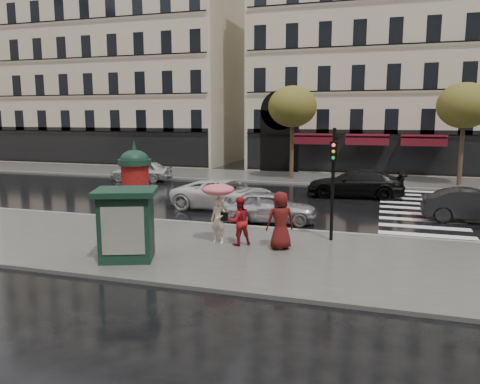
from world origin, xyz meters
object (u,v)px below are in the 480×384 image
(woman_umbrella, at_px, (218,203))
(morris_column, at_px, (135,186))
(car_white, at_px, (226,195))
(woman_red, at_px, (239,221))
(newsstand, at_px, (127,224))
(car_darkgrey, at_px, (475,206))
(car_far_silver, at_px, (141,171))
(car_black, at_px, (355,183))
(traffic_light, at_px, (333,173))
(man_burgundy, at_px, (280,220))
(car_silver, at_px, (269,207))

(woman_umbrella, relative_size, morris_column, 0.62)
(car_white, bearing_deg, woman_red, -155.36)
(woman_red, relative_size, newsstand, 0.74)
(car_darkgrey, relative_size, car_far_silver, 1.01)
(car_black, bearing_deg, traffic_light, -4.96)
(traffic_light, relative_size, newsstand, 1.77)
(man_burgundy, height_order, car_black, man_burgundy)
(woman_umbrella, xyz_separation_m, traffic_light, (3.75, 1.48, 1.01))
(car_silver, bearing_deg, car_darkgrey, -80.03)
(morris_column, bearing_deg, woman_umbrella, -18.31)
(woman_red, height_order, traffic_light, traffic_light)
(man_burgundy, relative_size, car_silver, 0.48)
(traffic_light, relative_size, car_white, 0.76)
(traffic_light, height_order, car_far_silver, traffic_light)
(woman_umbrella, relative_size, car_silver, 0.53)
(car_far_silver, bearing_deg, car_white, 40.95)
(newsstand, bearing_deg, car_silver, 66.83)
(car_darkgrey, bearing_deg, car_white, 93.43)
(car_black, bearing_deg, car_darkgrey, 43.07)
(car_white, bearing_deg, traffic_light, -128.73)
(newsstand, relative_size, car_far_silver, 0.53)
(newsstand, xyz_separation_m, car_far_silver, (-8.81, 16.83, -0.53))
(traffic_light, bearing_deg, woman_umbrella, -158.50)
(morris_column, xyz_separation_m, car_black, (7.94, 10.52, -1.02))
(car_darkgrey, bearing_deg, car_silver, 108.49)
(woman_red, xyz_separation_m, car_silver, (0.07, 4.18, -0.27))
(man_burgundy, distance_m, car_white, 7.65)
(woman_umbrella, bearing_deg, car_darkgrey, 36.48)
(car_darkgrey, distance_m, car_far_silver, 21.44)
(woman_red, relative_size, morris_column, 0.48)
(car_far_silver, bearing_deg, car_black, 73.23)
(car_silver, bearing_deg, man_burgundy, -169.63)
(traffic_light, bearing_deg, car_far_silver, 139.01)
(man_burgundy, bearing_deg, car_far_silver, -77.42)
(woman_red, distance_m, man_burgundy, 1.48)
(newsstand, relative_size, car_silver, 0.56)
(woman_umbrella, xyz_separation_m, car_black, (3.96, 11.84, -0.77))
(car_white, bearing_deg, car_black, -44.89)
(newsstand, xyz_separation_m, car_black, (6.03, 14.48, -0.48))
(woman_red, bearing_deg, car_darkgrey, -176.56)
(morris_column, xyz_separation_m, car_white, (2.08, 5.00, -1.06))
(car_white, height_order, car_far_silver, car_white)
(woman_red, distance_m, car_black, 12.30)
(woman_red, xyz_separation_m, traffic_light, (2.98, 1.51, 1.59))
(woman_red, distance_m, traffic_light, 3.70)
(car_darkgrey, distance_m, car_black, 7.29)
(newsstand, distance_m, car_black, 15.69)
(woman_red, height_order, car_silver, woman_red)
(car_darkgrey, bearing_deg, woman_red, 129.67)
(man_burgundy, xyz_separation_m, car_white, (-4.14, 6.43, -0.36))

